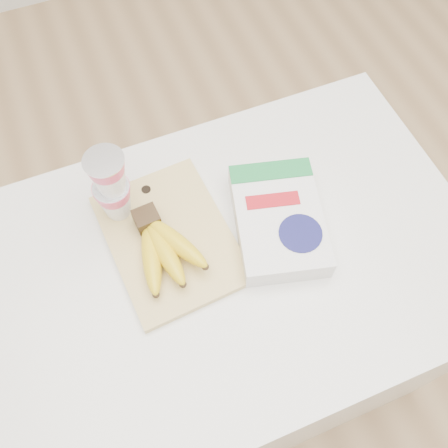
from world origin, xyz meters
The scene contains 6 objects.
room centered at (0.00, 0.00, 1.35)m, with size 4.00×4.00×4.00m.
table centered at (0.00, 0.00, 0.38)m, with size 1.02×0.68×0.77m, color white.
cutting_board centered at (-0.09, 0.08, 0.77)m, with size 0.23×0.32×0.02m, color #D8C076.
bananas centered at (-0.12, 0.05, 0.81)m, with size 0.14×0.19×0.06m.
yogurt_stack centered at (-0.17, 0.18, 0.88)m, with size 0.08×0.08×0.18m.
cereal_box centered at (0.12, 0.03, 0.79)m, with size 0.23×0.29×0.06m.
Camera 1 is at (-0.17, -0.39, 1.67)m, focal length 40.00 mm.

